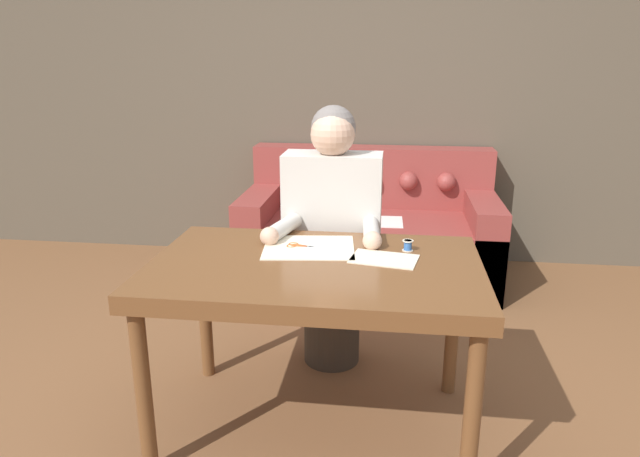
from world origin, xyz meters
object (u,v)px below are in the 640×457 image
couch (369,233)px  person (332,238)px  scissors (301,246)px  thread_spool (408,246)px  dining_table (315,281)px

couch → person: 1.28m
couch → scissors: bearing=-97.7°
person → scissors: size_ratio=6.56×
scissors → thread_spool: thread_spool is taller
person → scissors: 0.39m
couch → thread_spool: couch is taller
couch → thread_spool: (0.22, -1.59, 0.45)m
scissors → thread_spool: 0.44m
couch → thread_spool: size_ratio=37.98×
dining_table → scissors: bearing=114.9°
person → scissors: (-0.09, -0.38, 0.08)m
dining_table → person: person is taller
couch → scissors: size_ratio=8.73×
dining_table → couch: couch is taller
scissors → thread_spool: (0.44, 0.00, 0.02)m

